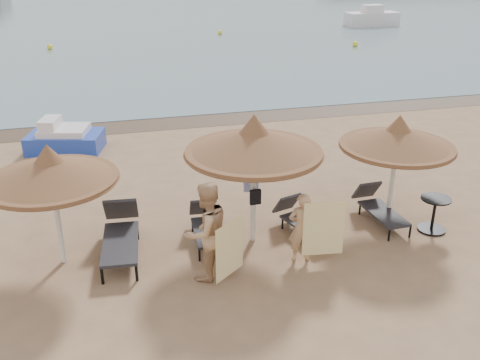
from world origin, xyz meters
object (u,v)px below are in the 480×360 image
(palapa_left, at_px, (50,170))
(lounger_near_right, at_px, (301,219))
(side_table, at_px, (434,215))
(lounger_far_left, at_px, (121,233))
(lounger_near_left, at_px, (206,225))
(lounger_far_right, at_px, (378,206))
(palapa_center, at_px, (254,142))
(person_right, at_px, (302,222))
(pedal_boat, at_px, (64,139))
(palapa_right, at_px, (398,138))
(person_left, at_px, (206,224))

(palapa_left, xyz_separation_m, lounger_near_right, (4.96, -0.06, -1.64))
(side_table, bearing_deg, lounger_near_right, 167.75)
(lounger_near_right, distance_m, side_table, 2.89)
(lounger_far_left, height_order, lounger_near_left, lounger_far_left)
(lounger_far_left, height_order, lounger_far_right, lounger_far_left)
(palapa_center, distance_m, person_right, 1.83)
(palapa_center, xyz_separation_m, side_table, (3.93, -0.58, -1.84))
(palapa_left, relative_size, palapa_center, 0.89)
(palapa_left, distance_m, lounger_far_left, 1.93)
(lounger_near_right, height_order, pedal_boat, pedal_boat)
(lounger_far_right, bearing_deg, lounger_near_right, -179.11)
(lounger_far_right, bearing_deg, palapa_center, -179.71)
(palapa_center, xyz_separation_m, lounger_near_left, (-0.96, 0.31, -1.88))
(lounger_far_right, xyz_separation_m, pedal_boat, (-7.09, 6.47, 0.04))
(palapa_center, bearing_deg, palapa_right, 2.24)
(lounger_near_right, distance_m, pedal_boat, 8.39)
(lounger_far_left, xyz_separation_m, person_left, (1.52, -1.33, 0.70))
(palapa_center, distance_m, lounger_near_right, 2.18)
(person_left, bearing_deg, pedal_boat, -96.18)
(palapa_right, bearing_deg, lounger_near_right, -177.58)
(lounger_far_right, xyz_separation_m, person_left, (-4.19, -1.27, 0.78))
(lounger_near_left, bearing_deg, palapa_left, -172.61)
(side_table, distance_m, person_right, 3.29)
(lounger_near_right, height_order, person_right, person_right)
(palapa_center, xyz_separation_m, palapa_right, (3.25, 0.13, -0.24))
(pedal_boat, bearing_deg, side_table, -27.76)
(lounger_far_right, bearing_deg, side_table, -40.64)
(lounger_near_left, relative_size, side_table, 2.11)
(side_table, bearing_deg, lounger_far_left, 173.23)
(lounger_near_right, xyz_separation_m, person_right, (-0.40, -1.04, 0.52))
(palapa_right, bearing_deg, side_table, -45.97)
(palapa_center, distance_m, lounger_far_left, 3.27)
(person_right, bearing_deg, pedal_boat, -46.27)
(lounger_far_left, bearing_deg, person_right, -14.52)
(palapa_right, xyz_separation_m, lounger_near_left, (-4.21, 0.18, -1.65))
(lounger_near_left, xyz_separation_m, person_left, (-0.24, -1.42, 0.79))
(palapa_right, xyz_separation_m, person_right, (-2.54, -1.13, -1.13))
(person_left, relative_size, person_right, 1.32)
(palapa_center, distance_m, person_left, 1.97)
(palapa_left, height_order, lounger_far_right, palapa_left)
(person_right, bearing_deg, palapa_center, -43.34)
(lounger_far_right, relative_size, person_right, 1.02)
(lounger_near_right, bearing_deg, palapa_left, 162.30)
(palapa_center, xyz_separation_m, person_right, (0.70, -1.00, -1.36))
(palapa_left, xyz_separation_m, lounger_far_left, (1.14, 0.12, -1.55))
(palapa_left, bearing_deg, person_left, -24.51)
(person_right, bearing_deg, lounger_near_left, -26.60)
(palapa_right, height_order, pedal_boat, palapa_right)
(side_table, distance_m, pedal_boat, 10.78)
(palapa_left, height_order, lounger_near_right, palapa_left)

